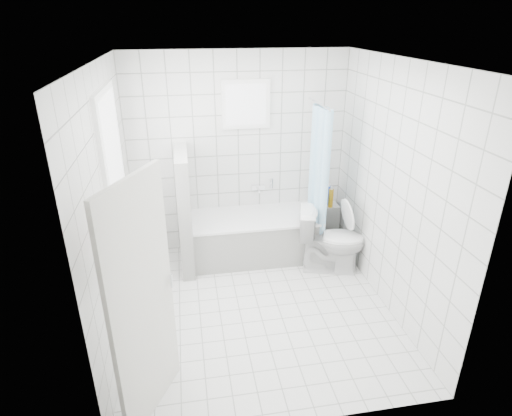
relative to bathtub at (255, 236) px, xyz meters
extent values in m
plane|color=white|center=(-0.15, -1.12, -0.29)|extent=(3.00, 3.00, 0.00)
plane|color=white|center=(-0.15, -1.12, 2.31)|extent=(3.00, 3.00, 0.00)
cube|color=white|center=(-0.15, 0.38, 1.01)|extent=(2.80, 0.02, 2.60)
cube|color=white|center=(-0.15, -2.62, 1.01)|extent=(2.80, 0.02, 2.60)
cube|color=white|center=(-1.55, -1.12, 1.01)|extent=(0.02, 3.00, 2.60)
cube|color=white|center=(1.25, -1.12, 1.01)|extent=(0.02, 3.00, 2.60)
cube|color=white|center=(-1.51, -0.82, 1.31)|extent=(0.01, 0.90, 1.40)
cube|color=white|center=(-0.05, 0.33, 1.66)|extent=(0.50, 0.01, 0.50)
cube|color=white|center=(-1.46, -0.82, 0.57)|extent=(0.18, 1.02, 0.08)
cube|color=silver|center=(-1.22, -2.25, 0.71)|extent=(0.40, 0.73, 2.00)
cube|color=white|center=(0.00, 0.00, -0.02)|extent=(1.63, 0.75, 0.55)
cube|color=white|center=(0.00, 0.00, 0.27)|extent=(1.65, 0.77, 0.03)
cube|color=white|center=(-0.89, -0.05, 0.46)|extent=(0.15, 0.85, 1.50)
cube|color=white|center=(1.02, 0.25, -0.02)|extent=(0.40, 0.24, 0.55)
imported|color=white|center=(0.88, -0.49, 0.12)|extent=(0.90, 0.66, 0.82)
cylinder|color=silver|center=(0.76, -0.02, 1.71)|extent=(0.02, 0.80, 0.02)
cube|color=silver|center=(0.10, 0.33, 0.56)|extent=(0.18, 0.06, 0.06)
imported|color=white|center=(-1.45, -0.68, 0.75)|extent=(0.13, 0.13, 0.27)
imported|color=#CB4F70|center=(-1.45, -1.21, 0.77)|extent=(0.17, 0.17, 0.33)
imported|color=#2D7DCB|center=(-1.45, -0.98, 0.70)|extent=(0.12, 0.12, 0.18)
cylinder|color=orange|center=(1.08, 0.18, 0.39)|extent=(0.06, 0.06, 0.26)
cylinder|color=#168445|center=(0.99, 0.16, 0.37)|extent=(0.06, 0.06, 0.22)
cylinder|color=blue|center=(1.07, 0.26, 0.40)|extent=(0.06, 0.06, 0.28)
camera|label=1|loc=(-0.84, -4.93, 2.65)|focal=30.00mm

